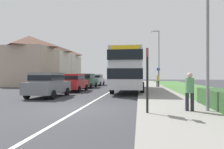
# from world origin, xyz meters

# --- Properties ---
(ground_plane) EXTENTS (120.00, 120.00, 0.00)m
(ground_plane) POSITION_xyz_m (0.00, 0.00, 0.00)
(ground_plane) COLOR #38383D
(lane_marking_centre) EXTENTS (0.14, 60.00, 0.01)m
(lane_marking_centre) POSITION_xyz_m (0.00, 8.00, 0.00)
(lane_marking_centre) COLOR silver
(lane_marking_centre) RESTS_ON ground_plane
(pavement_near_side) EXTENTS (3.20, 68.00, 0.12)m
(pavement_near_side) POSITION_xyz_m (4.20, 6.00, 0.06)
(pavement_near_side) COLOR gray
(pavement_near_side) RESTS_ON ground_plane
(grass_verge_seaward) EXTENTS (6.00, 68.00, 0.08)m
(grass_verge_seaward) POSITION_xyz_m (8.50, 6.00, 0.04)
(grass_verge_seaward) COLOR #477538
(grass_verge_seaward) RESTS_ON ground_plane
(double_decker_bus) EXTENTS (2.80, 11.21, 3.70)m
(double_decker_bus) POSITION_xyz_m (1.69, 10.61, 2.14)
(double_decker_bus) COLOR #BCBCC1
(double_decker_bus) RESTS_ON ground_plane
(parked_car_grey) EXTENTS (2.00, 4.02, 1.73)m
(parked_car_grey) POSITION_xyz_m (-3.68, 4.41, 0.95)
(parked_car_grey) COLOR slate
(parked_car_grey) RESTS_ON ground_plane
(parked_car_red) EXTENTS (2.00, 3.99, 1.66)m
(parked_car_red) POSITION_xyz_m (-3.52, 9.43, 0.91)
(parked_car_red) COLOR #B21E1E
(parked_car_red) RESTS_ON ground_plane
(parked_car_dark_green) EXTENTS (1.98, 4.39, 1.72)m
(parked_car_dark_green) POSITION_xyz_m (-3.75, 14.88, 0.94)
(parked_car_dark_green) COLOR #19472D
(parked_car_dark_green) RESTS_ON ground_plane
(parked_car_silver) EXTENTS (1.98, 4.34, 1.67)m
(parked_car_silver) POSITION_xyz_m (-3.74, 20.42, 0.92)
(parked_car_silver) COLOR #B7B7BC
(parked_car_silver) RESTS_ON ground_plane
(pedestrian_at_stop) EXTENTS (0.34, 0.34, 1.67)m
(pedestrian_at_stop) POSITION_xyz_m (4.71, -0.51, 0.98)
(pedestrian_at_stop) COLOR #23232D
(pedestrian_at_stop) RESTS_ON ground_plane
(pedestrian_walking_away) EXTENTS (0.34, 0.34, 1.67)m
(pedestrian_walking_away) POSITION_xyz_m (4.93, 15.84, 0.98)
(pedestrian_walking_away) COLOR #23232D
(pedestrian_walking_away) RESTS_ON ground_plane
(bus_stop_sign) EXTENTS (0.09, 0.52, 2.60)m
(bus_stop_sign) POSITION_xyz_m (3.00, -1.16, 1.54)
(bus_stop_sign) COLOR black
(bus_stop_sign) RESTS_ON ground_plane
(cycle_route_sign) EXTENTS (0.44, 0.08, 2.52)m
(cycle_route_sign) POSITION_xyz_m (5.15, 17.64, 1.43)
(cycle_route_sign) COLOR slate
(cycle_route_sign) RESTS_ON ground_plane
(street_lamp_near) EXTENTS (1.14, 0.20, 6.66)m
(street_lamp_near) POSITION_xyz_m (5.33, -0.38, 3.87)
(street_lamp_near) COLOR slate
(street_lamp_near) RESTS_ON ground_plane
(street_lamp_mid) EXTENTS (1.14, 0.20, 7.29)m
(street_lamp_mid) POSITION_xyz_m (5.11, 17.49, 4.19)
(street_lamp_mid) COLOR slate
(street_lamp_mid) RESTS_ON ground_plane
(house_terrace_far_side) EXTENTS (6.37, 17.40, 7.05)m
(house_terrace_far_side) POSITION_xyz_m (-12.61, 23.03, 3.52)
(house_terrace_far_side) COLOR tan
(house_terrace_far_side) RESTS_ON ground_plane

